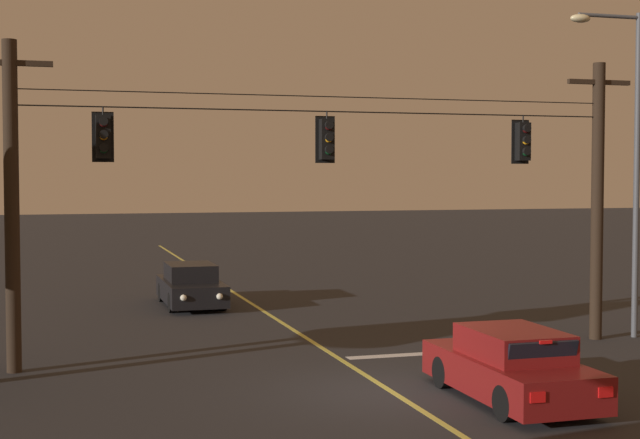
{
  "coord_description": "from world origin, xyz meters",
  "views": [
    {
      "loc": [
        -6.48,
        -16.97,
        4.28
      ],
      "look_at": [
        0.0,
        5.01,
        3.19
      ],
      "focal_mm": 51.74,
      "sensor_mm": 36.0,
      "label": 1
    }
  ],
  "objects_px": {
    "traffic_light_leftmost": "(103,136)",
    "traffic_light_centre": "(523,141)",
    "street_lamp_corner": "(627,145)",
    "car_waiting_near_lane": "(511,367)",
    "car_oncoming_lead": "(191,286)",
    "traffic_light_left_inner": "(327,139)"
  },
  "relations": [
    {
      "from": "traffic_light_leftmost",
      "to": "traffic_light_centre",
      "type": "relative_size",
      "value": 1.0
    },
    {
      "from": "car_waiting_near_lane",
      "to": "car_oncoming_lead",
      "type": "xyz_separation_m",
      "value": [
        -3.93,
        14.55,
        -0.0
      ]
    },
    {
      "from": "traffic_light_centre",
      "to": "car_waiting_near_lane",
      "type": "height_order",
      "value": "traffic_light_centre"
    },
    {
      "from": "traffic_light_leftmost",
      "to": "car_waiting_near_lane",
      "type": "xyz_separation_m",
      "value": [
        7.21,
        -5.35,
        -4.51
      ]
    },
    {
      "from": "car_oncoming_lead",
      "to": "traffic_light_centre",
      "type": "bearing_deg",
      "value": -52.36
    },
    {
      "from": "traffic_light_leftmost",
      "to": "street_lamp_corner",
      "type": "height_order",
      "value": "street_lamp_corner"
    },
    {
      "from": "traffic_light_centre",
      "to": "traffic_light_left_inner",
      "type": "bearing_deg",
      "value": 180.0
    },
    {
      "from": "traffic_light_leftmost",
      "to": "car_oncoming_lead",
      "type": "xyz_separation_m",
      "value": [
        3.28,
        9.2,
        -4.51
      ]
    },
    {
      "from": "traffic_light_leftmost",
      "to": "car_waiting_near_lane",
      "type": "relative_size",
      "value": 0.28
    },
    {
      "from": "traffic_light_left_inner",
      "to": "traffic_light_centre",
      "type": "xyz_separation_m",
      "value": [
        5.19,
        0.0,
        0.0
      ]
    },
    {
      "from": "street_lamp_corner",
      "to": "traffic_light_leftmost",
      "type": "bearing_deg",
      "value": 179.94
    },
    {
      "from": "car_waiting_near_lane",
      "to": "street_lamp_corner",
      "type": "height_order",
      "value": "street_lamp_corner"
    },
    {
      "from": "traffic_light_left_inner",
      "to": "traffic_light_centre",
      "type": "distance_m",
      "value": 5.19
    },
    {
      "from": "traffic_light_left_inner",
      "to": "car_oncoming_lead",
      "type": "bearing_deg",
      "value": 101.65
    },
    {
      "from": "traffic_light_left_inner",
      "to": "traffic_light_centre",
      "type": "height_order",
      "value": "same"
    },
    {
      "from": "traffic_light_left_inner",
      "to": "car_waiting_near_lane",
      "type": "xyz_separation_m",
      "value": [
        2.04,
        -5.35,
        -4.51
      ]
    },
    {
      "from": "traffic_light_centre",
      "to": "street_lamp_corner",
      "type": "bearing_deg",
      "value": -0.28
    },
    {
      "from": "car_waiting_near_lane",
      "to": "traffic_light_leftmost",
      "type": "bearing_deg",
      "value": 143.42
    },
    {
      "from": "traffic_light_leftmost",
      "to": "traffic_light_centre",
      "type": "bearing_deg",
      "value": 0.0
    },
    {
      "from": "car_waiting_near_lane",
      "to": "street_lamp_corner",
      "type": "distance_m",
      "value": 9.31
    },
    {
      "from": "traffic_light_centre",
      "to": "car_waiting_near_lane",
      "type": "distance_m",
      "value": 7.68
    },
    {
      "from": "traffic_light_left_inner",
      "to": "car_waiting_near_lane",
      "type": "relative_size",
      "value": 0.28
    }
  ]
}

